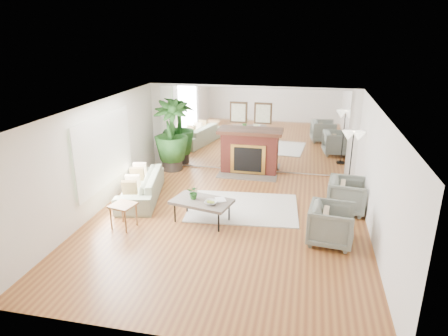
% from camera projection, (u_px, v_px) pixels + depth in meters
% --- Properties ---
extents(ground, '(7.00, 7.00, 0.00)m').
position_uv_depth(ground, '(226.00, 223.00, 8.69)').
color(ground, brown).
rests_on(ground, ground).
extents(wall_left, '(0.02, 7.00, 2.50)m').
position_uv_depth(wall_left, '(95.00, 160.00, 8.87)').
color(wall_left, silver).
rests_on(wall_left, ground).
extents(wall_right, '(0.02, 7.00, 2.50)m').
position_uv_depth(wall_right, '(377.00, 180.00, 7.69)').
color(wall_right, silver).
rests_on(wall_right, ground).
extents(wall_back, '(6.00, 0.02, 2.50)m').
position_uv_depth(wall_back, '(251.00, 130.00, 11.50)').
color(wall_back, silver).
rests_on(wall_back, ground).
extents(mirror_panel, '(5.40, 0.04, 2.40)m').
position_uv_depth(mirror_panel, '(251.00, 130.00, 11.48)').
color(mirror_panel, silver).
rests_on(mirror_panel, wall_back).
extents(window_panel, '(0.04, 2.40, 1.50)m').
position_uv_depth(window_panel, '(104.00, 150.00, 9.20)').
color(window_panel, '#B2E09E').
rests_on(window_panel, wall_left).
extents(fireplace, '(1.85, 0.83, 2.05)m').
position_uv_depth(fireplace, '(249.00, 152.00, 11.48)').
color(fireplace, maroon).
rests_on(fireplace, ground).
extents(area_rug, '(2.67, 2.01, 0.03)m').
position_uv_depth(area_rug, '(243.00, 208.00, 9.41)').
color(area_rug, silver).
rests_on(area_rug, ground).
extents(coffee_table, '(1.40, 1.00, 0.51)m').
position_uv_depth(coffee_table, '(202.00, 202.00, 8.61)').
color(coffee_table, '#5B5348').
rests_on(coffee_table, ground).
extents(sofa, '(1.32, 2.34, 0.64)m').
position_uv_depth(sofa, '(141.00, 187.00, 9.84)').
color(sofa, gray).
rests_on(sofa, ground).
extents(armchair_back, '(0.95, 0.93, 0.78)m').
position_uv_depth(armchair_back, '(347.00, 195.00, 9.15)').
color(armchair_back, slate).
rests_on(armchair_back, ground).
extents(armchair_front, '(0.96, 0.94, 0.79)m').
position_uv_depth(armchair_front, '(331.00, 224.00, 7.78)').
color(armchair_front, slate).
rests_on(armchair_front, ground).
extents(side_table, '(0.56, 0.56, 0.53)m').
position_uv_depth(side_table, '(123.00, 208.00, 8.36)').
color(side_table, '#92623A').
rests_on(side_table, ground).
extents(potted_ficus, '(1.25, 1.25, 2.09)m').
position_uv_depth(potted_ficus, '(171.00, 133.00, 11.64)').
color(potted_ficus, black).
rests_on(potted_ficus, ground).
extents(floor_lamp, '(0.54, 0.30, 1.67)m').
position_uv_depth(floor_lamp, '(353.00, 141.00, 9.65)').
color(floor_lamp, black).
rests_on(floor_lamp, ground).
extents(tabletop_plant, '(0.27, 0.24, 0.30)m').
position_uv_depth(tabletop_plant, '(194.00, 192.00, 8.63)').
color(tabletop_plant, '#286023').
rests_on(tabletop_plant, coffee_table).
extents(fruit_bowl, '(0.28, 0.28, 0.07)m').
position_uv_depth(fruit_bowl, '(211.00, 202.00, 8.41)').
color(fruit_bowl, '#92623A').
rests_on(fruit_bowl, coffee_table).
extents(book, '(0.30, 0.34, 0.02)m').
position_uv_depth(book, '(216.00, 200.00, 8.58)').
color(book, '#92623A').
rests_on(book, coffee_table).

